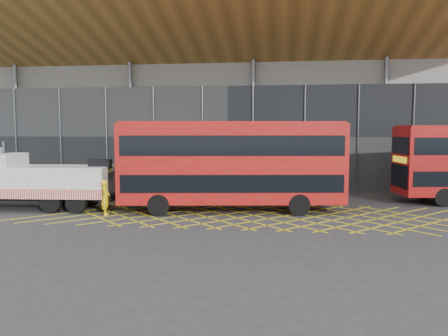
# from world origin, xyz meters

# --- Properties ---
(ground_plane) EXTENTS (120.00, 120.00, 0.00)m
(ground_plane) POSITION_xyz_m (0.00, 0.00, 0.00)
(ground_plane) COLOR #2B2B2D
(road_markings) EXTENTS (26.36, 7.16, 0.01)m
(road_markings) POSITION_xyz_m (4.80, 0.00, 0.01)
(road_markings) COLOR gold
(road_markings) RESTS_ON ground_plane
(construction_building) EXTENTS (55.00, 23.97, 18.00)m
(construction_building) POSITION_xyz_m (1.92, 18.40, 8.98)
(construction_building) COLOR gray
(construction_building) RESTS_ON ground_plane
(recovery_truck) EXTENTS (11.17, 3.26, 3.88)m
(recovery_truck) POSITION_xyz_m (-8.48, 0.18, 1.79)
(recovery_truck) COLOR black
(recovery_truck) RESTS_ON ground_plane
(bus_towed) EXTENTS (12.61, 4.52, 5.03)m
(bus_towed) POSITION_xyz_m (3.47, 1.03, 2.79)
(bus_towed) COLOR #9E0F0C
(bus_towed) RESTS_ON ground_plane
(worker) EXTENTS (0.64, 0.80, 1.90)m
(worker) POSITION_xyz_m (-3.11, -0.89, 0.95)
(worker) COLOR yellow
(worker) RESTS_ON ground_plane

